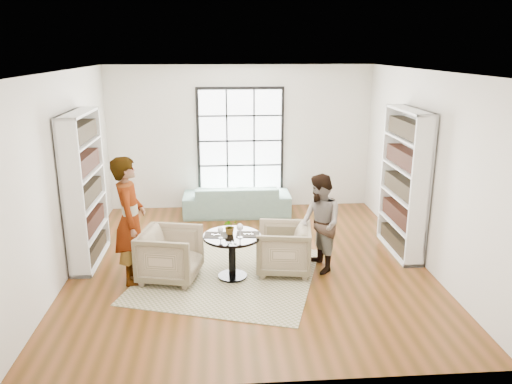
{
  "coord_description": "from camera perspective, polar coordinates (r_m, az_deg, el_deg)",
  "views": [
    {
      "loc": [
        -0.45,
        -7.37,
        3.32
      ],
      "look_at": [
        0.13,
        0.4,
        1.06
      ],
      "focal_mm": 35.0,
      "sensor_mm": 36.0,
      "label": 1
    }
  ],
  "objects": [
    {
      "name": "ground",
      "position": [
        8.1,
        -0.74,
        -8.06
      ],
      "size": [
        6.0,
        6.0,
        0.0
      ],
      "primitive_type": "plane",
      "color": "brown"
    },
    {
      "name": "flower_centerpiece",
      "position": [
        7.36,
        -2.98,
        -3.93
      ],
      "size": [
        0.26,
        0.24,
        0.23
      ],
      "primitive_type": "imported",
      "rotation": [
        0.0,
        0.0,
        0.3
      ],
      "color": "gray",
      "rests_on": "pedestal_table"
    },
    {
      "name": "rug",
      "position": [
        7.69,
        -3.26,
        -9.43
      ],
      "size": [
        3.17,
        3.17,
        0.01
      ],
      "primitive_type": "cube",
      "rotation": [
        0.0,
        0.0,
        -0.3
      ],
      "color": "tan",
      "rests_on": "ground"
    },
    {
      "name": "person_right",
      "position": [
        7.62,
        7.31,
        -3.63
      ],
      "size": [
        0.72,
        0.85,
        1.52
      ],
      "primitive_type": "imported",
      "rotation": [
        0.0,
        0.0,
        -1.35
      ],
      "color": "gray",
      "rests_on": "ground"
    },
    {
      "name": "room_shell",
      "position": [
        8.19,
        -1.01,
        1.55
      ],
      "size": [
        6.0,
        6.01,
        6.0
      ],
      "color": "silver",
      "rests_on": "ground"
    },
    {
      "name": "placemat_right",
      "position": [
        7.36,
        -0.92,
        -4.86
      ],
      "size": [
        0.37,
        0.29,
        0.01
      ],
      "primitive_type": "cube",
      "rotation": [
        0.0,
        0.0,
        -0.11
      ],
      "color": "black",
      "rests_on": "pedestal_table"
    },
    {
      "name": "armchair_right",
      "position": [
        7.68,
        3.15,
        -6.47
      ],
      "size": [
        0.93,
        0.91,
        0.74
      ],
      "primitive_type": "imported",
      "rotation": [
        0.0,
        0.0,
        -1.72
      ],
      "color": "tan",
      "rests_on": "ground"
    },
    {
      "name": "person_left",
      "position": [
        7.4,
        -14.21,
        -3.16
      ],
      "size": [
        0.5,
        0.72,
        1.88
      ],
      "primitive_type": "imported",
      "rotation": [
        0.0,
        0.0,
        1.65
      ],
      "color": "gray",
      "rests_on": "ground"
    },
    {
      "name": "wine_glass_right",
      "position": [
        7.19,
        -1.85,
        -4.09
      ],
      "size": [
        0.1,
        0.1,
        0.22
      ],
      "color": "silver",
      "rests_on": "pedestal_table"
    },
    {
      "name": "sofa",
      "position": [
        10.28,
        -2.21,
        -0.85
      ],
      "size": [
        2.18,
        0.87,
        0.64
      ],
      "primitive_type": "imported",
      "rotation": [
        0.0,
        0.0,
        3.13
      ],
      "color": "slate",
      "rests_on": "ground"
    },
    {
      "name": "placemat_left",
      "position": [
        7.36,
        -4.59,
        -4.92
      ],
      "size": [
        0.37,
        0.29,
        0.01
      ],
      "primitive_type": "cube",
      "rotation": [
        0.0,
        0.0,
        -0.11
      ],
      "color": "black",
      "rests_on": "pedestal_table"
    },
    {
      "name": "cutlery_left",
      "position": [
        7.35,
        -4.59,
        -4.87
      ],
      "size": [
        0.16,
        0.23,
        0.01
      ],
      "primitive_type": null,
      "rotation": [
        0.0,
        0.0,
        -0.11
      ],
      "color": "silver",
      "rests_on": "placemat_left"
    },
    {
      "name": "pedestal_table",
      "position": [
        7.41,
        -2.75,
        -6.28
      ],
      "size": [
        0.85,
        0.85,
        0.68
      ],
      "rotation": [
        0.0,
        0.0,
        -0.11
      ],
      "color": "black",
      "rests_on": "ground"
    },
    {
      "name": "cutlery_right",
      "position": [
        7.35,
        -0.92,
        -4.81
      ],
      "size": [
        0.16,
        0.23,
        0.01
      ],
      "primitive_type": null,
      "rotation": [
        0.0,
        0.0,
        -0.11
      ],
      "color": "silver",
      "rests_on": "placemat_right"
    },
    {
      "name": "armchair_left",
      "position": [
        7.52,
        -9.76,
        -7.08
      ],
      "size": [
        1.01,
        0.99,
        0.77
      ],
      "primitive_type": "imported",
      "rotation": [
        0.0,
        0.0,
        1.35
      ],
      "color": "tan",
      "rests_on": "ground"
    },
    {
      "name": "wine_glass_left",
      "position": [
        7.2,
        -4.09,
        -4.34
      ],
      "size": [
        0.08,
        0.08,
        0.18
      ],
      "color": "silver",
      "rests_on": "pedestal_table"
    }
  ]
}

